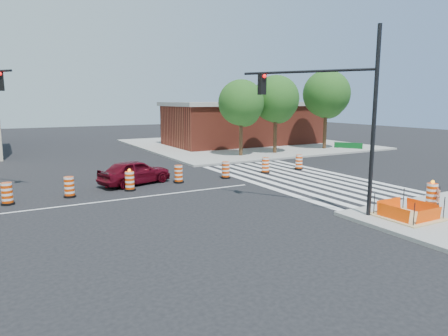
{
  "coord_description": "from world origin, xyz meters",
  "views": [
    {
      "loc": [
        -4.83,
        -18.87,
        4.71
      ],
      "look_at": [
        4.71,
        -1.64,
        1.4
      ],
      "focal_mm": 32.0,
      "sensor_mm": 36.0,
      "label": 1
    }
  ],
  "objects": [
    {
      "name": "lane_centerline",
      "position": [
        0.0,
        0.0,
        0.01
      ],
      "size": [
        14.0,
        0.12,
        0.01
      ],
      "primitive_type": "cube",
      "color": "silver",
      "rests_on": "ground"
    },
    {
      "name": "tree_north_d",
      "position": [
        16.32,
        9.91,
        4.67
      ],
      "size": [
        4.09,
        4.09,
        6.95
      ],
      "color": "#382314",
      "rests_on": "ground"
    },
    {
      "name": "median_drum_6",
      "position": [
        6.99,
        2.27,
        0.48
      ],
      "size": [
        0.6,
        0.6,
        1.02
      ],
      "color": "black",
      "rests_on": "ground"
    },
    {
      "name": "median_drum_8",
      "position": [
        13.03,
        2.59,
        0.48
      ],
      "size": [
        0.6,
        0.6,
        1.02
      ],
      "color": "black",
      "rests_on": "ground"
    },
    {
      "name": "excavation_pit",
      "position": [
        9.0,
        -9.0,
        0.22
      ],
      "size": [
        2.2,
        2.2,
        0.9
      ],
      "color": "tan",
      "rests_on": "ground"
    },
    {
      "name": "median_drum_7",
      "position": [
        10.18,
        2.56,
        0.48
      ],
      "size": [
        0.6,
        0.6,
        1.02
      ],
      "color": "black",
      "rests_on": "ground"
    },
    {
      "name": "ground",
      "position": [
        0.0,
        0.0,
        0.0
      ],
      "size": [
        120.0,
        120.0,
        0.0
      ],
      "primitive_type": "plane",
      "color": "black",
      "rests_on": "ground"
    },
    {
      "name": "median_drum_4",
      "position": [
        0.85,
        1.73,
        0.49
      ],
      "size": [
        0.6,
        0.6,
        1.18
      ],
      "color": "black",
      "rests_on": "ground"
    },
    {
      "name": "crosswalk_east",
      "position": [
        10.95,
        0.0,
        0.01
      ],
      "size": [
        6.75,
        13.5,
        0.01
      ],
      "color": "silver",
      "rests_on": "ground"
    },
    {
      "name": "pit_drum",
      "position": [
        11.54,
        -8.29,
        0.62
      ],
      "size": [
        0.57,
        0.57,
        1.13
      ],
      "color": "black",
      "rests_on": "ground"
    },
    {
      "name": "median_drum_2",
      "position": [
        -4.9,
        1.58,
        0.48
      ],
      "size": [
        0.6,
        0.6,
        1.02
      ],
      "color": "black",
      "rests_on": "ground"
    },
    {
      "name": "tree_north_e",
      "position": [
        22.58,
        10.32,
        5.13
      ],
      "size": [
        4.49,
        4.49,
        7.64
      ],
      "color": "#382314",
      "rests_on": "ground"
    },
    {
      "name": "red_coupe",
      "position": [
        1.57,
        3.2,
        0.72
      ],
      "size": [
        4.51,
        2.83,
        1.43
      ],
      "primitive_type": "imported",
      "rotation": [
        0.0,
        0.0,
        1.86
      ],
      "color": "#520713",
      "rests_on": "ground"
    },
    {
      "name": "barricade",
      "position": [
        11.48,
        -8.59,
        0.69
      ],
      "size": [
        0.64,
        0.6,
        0.99
      ],
      "rotation": [
        0.0,
        0.0,
        0.75
      ],
      "color": "#DE3E04",
      "rests_on": "ground"
    },
    {
      "name": "brick_storefront",
      "position": [
        18.0,
        18.0,
        2.32
      ],
      "size": [
        16.5,
        8.5,
        4.6
      ],
      "color": "maroon",
      "rests_on": "ground"
    },
    {
      "name": "median_drum_5",
      "position": [
        3.92,
        2.39,
        0.48
      ],
      "size": [
        0.6,
        0.6,
        1.02
      ],
      "color": "black",
      "rests_on": "ground"
    },
    {
      "name": "signal_pole_se",
      "position": [
        7.02,
        -6.73,
        4.57
      ],
      "size": [
        3.16,
        4.8,
        7.44
      ],
      "rotation": [
        0.0,
        0.0,
        2.15
      ],
      "color": "black",
      "rests_on": "ground"
    },
    {
      "name": "sidewalk_ne",
      "position": [
        18.0,
        18.0,
        0.07
      ],
      "size": [
        22.0,
        22.0,
        0.15
      ],
      "primitive_type": "cube",
      "color": "gray",
      "rests_on": "ground"
    },
    {
      "name": "median_drum_3",
      "position": [
        -2.18,
        1.73,
        0.48
      ],
      "size": [
        0.6,
        0.6,
        1.02
      ],
      "color": "black",
      "rests_on": "ground"
    },
    {
      "name": "tree_north_c",
      "position": [
        12.75,
        9.88,
        4.36
      ],
      "size": [
        3.82,
        3.82,
        6.5
      ],
      "color": "#382314",
      "rests_on": "ground"
    }
  ]
}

